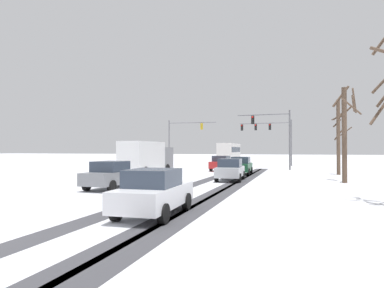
{
  "coord_description": "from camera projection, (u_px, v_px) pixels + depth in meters",
  "views": [
    {
      "loc": [
        9.08,
        -6.01,
        2.31
      ],
      "look_at": [
        0.0,
        23.03,
        2.8
      ],
      "focal_mm": 31.29,
      "sensor_mm": 36.0,
      "label": 1
    }
  ],
  "objects": [
    {
      "name": "bus_oncoming",
      "position": [
        229.0,
        151.0,
        60.45
      ],
      "size": [
        2.87,
        11.06,
        3.38
      ],
      "color": "silver",
      "rests_on": "ground"
    },
    {
      "name": "wheel_track_left_lane",
      "position": [
        200.0,
        182.0,
        23.32
      ],
      "size": [
        0.95,
        36.19,
        0.01
      ],
      "primitive_type": "cube",
      "color": "#424247",
      "rests_on": "ground"
    },
    {
      "name": "car_dark_green_second",
      "position": [
        241.0,
        165.0,
        30.99
      ],
      "size": [
        1.92,
        4.15,
        1.62
      ],
      "color": "#194C2D",
      "rests_on": "ground"
    },
    {
      "name": "car_white_fifth",
      "position": [
        154.0,
        192.0,
        11.7
      ],
      "size": [
        1.95,
        4.16,
        1.62
      ],
      "color": "silver",
      "rests_on": "ground"
    },
    {
      "name": "traffic_signal_far_right",
      "position": [
        270.0,
        132.0,
        47.99
      ],
      "size": [
        7.48,
        0.71,
        6.5
      ],
      "color": "slate",
      "rests_on": "ground"
    },
    {
      "name": "box_truck_delivery",
      "position": [
        147.0,
        157.0,
        31.13
      ],
      "size": [
        2.51,
        7.47,
        3.02
      ],
      "color": "slate",
      "rests_on": "ground"
    },
    {
      "name": "bare_tree_sidewalk_far",
      "position": [
        338.0,
        136.0,
        30.46
      ],
      "size": [
        1.75,
        1.35,
        6.84
      ],
      "color": "brown",
      "rests_on": "ground"
    },
    {
      "name": "traffic_signal_near_right",
      "position": [
        275.0,
        130.0,
        35.97
      ],
      "size": [
        5.67,
        0.4,
        6.5
      ],
      "color": "slate",
      "rests_on": "ground"
    },
    {
      "name": "bare_tree_sidewalk_mid",
      "position": [
        345.0,
        130.0,
        23.04
      ],
      "size": [
        1.83,
        1.85,
        6.82
      ],
      "color": "brown",
      "rests_on": "ground"
    },
    {
      "name": "car_grey_fourth",
      "position": [
        111.0,
        175.0,
        19.53
      ],
      "size": [
        1.91,
        4.14,
        1.62
      ],
      "color": "slate",
      "rests_on": "ground"
    },
    {
      "name": "wheel_track_right_lane",
      "position": [
        231.0,
        183.0,
        22.67
      ],
      "size": [
        0.76,
        36.19,
        0.01
      ],
      "primitive_type": "cube",
      "color": "#424247",
      "rests_on": "ground"
    },
    {
      "name": "sidewalk_kerb_right",
      "position": [
        310.0,
        188.0,
        19.61
      ],
      "size": [
        4.0,
        36.19,
        0.12
      ],
      "primitive_type": "cube",
      "color": "white",
      "rests_on": "ground"
    },
    {
      "name": "wheel_track_center",
      "position": [
        240.0,
        184.0,
        22.49
      ],
      "size": [
        0.95,
        36.19,
        0.01
      ],
      "primitive_type": "cube",
      "color": "#424247",
      "rests_on": "ground"
    },
    {
      "name": "car_red_lead",
      "position": [
        221.0,
        163.0,
        35.95
      ],
      "size": [
        1.97,
        4.17,
        1.62
      ],
      "color": "red",
      "rests_on": "ground"
    },
    {
      "name": "traffic_signal_far_left",
      "position": [
        182.0,
        134.0,
        47.68
      ],
      "size": [
        6.91,
        0.7,
        6.5
      ],
      "color": "slate",
      "rests_on": "ground"
    },
    {
      "name": "car_silver_third",
      "position": [
        230.0,
        170.0,
        24.66
      ],
      "size": [
        1.99,
        4.18,
        1.62
      ],
      "color": "#B7BABF",
      "rests_on": "ground"
    }
  ]
}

